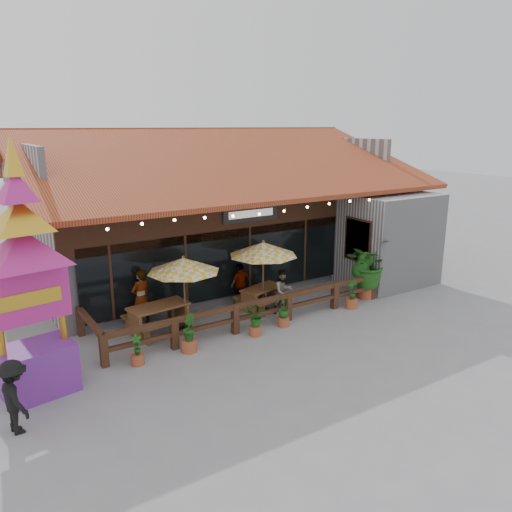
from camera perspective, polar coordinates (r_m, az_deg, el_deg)
ground at (r=17.15m, az=4.03°, el=-6.43°), size 100.00×100.00×0.00m
restaurant_building at (r=22.12m, az=-5.63°, el=4.31°), size 15.50×14.73×6.09m
patio_railing at (r=15.55m, az=-2.05°, el=-6.25°), size 10.00×2.60×0.92m
umbrella_left at (r=15.22m, az=-8.29°, el=-1.06°), size 2.62×2.62×2.39m
umbrella_right at (r=16.63m, az=0.83°, el=0.77°), size 2.55×2.55×2.49m
picnic_table_left at (r=15.64m, az=-11.05°, el=-6.51°), size 1.98×1.76×0.87m
picnic_table_right at (r=17.34m, az=0.70°, el=-4.36°), size 1.87×1.73×0.75m
thai_sign_tower at (r=12.21m, az=-25.01°, el=0.24°), size 2.74×2.74×6.47m
tropical_plant at (r=18.59m, az=12.66°, el=-0.90°), size 2.11×2.02×2.25m
diner_a at (r=16.13m, az=-13.00°, el=-4.68°), size 0.77×0.62×1.85m
diner_b at (r=16.86m, az=3.11°, el=-4.04°), size 0.74×0.58×1.52m
diner_c at (r=17.70m, az=-1.76°, el=-3.16°), size 0.92×0.51×1.49m
pedestrian at (r=11.69m, az=-25.86°, el=-14.29°), size 0.81×1.14×1.60m
planter_a at (r=13.81m, az=-13.44°, el=-10.62°), size 0.35×0.35×0.86m
planter_b at (r=14.23m, az=-7.70°, el=-8.97°), size 0.44×0.47×1.09m
planter_c at (r=15.13m, az=-0.10°, el=-7.27°), size 0.73×0.71×0.91m
planter_d at (r=15.86m, az=3.15°, el=-6.53°), size 0.48×0.48×0.91m
planter_e at (r=17.67m, az=10.88°, el=-4.54°), size 0.42×0.42×1.02m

